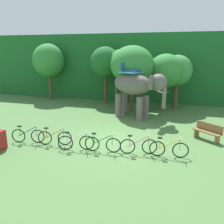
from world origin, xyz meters
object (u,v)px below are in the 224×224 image
object	(u,v)px
bike_white	(76,142)
bike_yellow	(169,149)
tree_right	(166,71)
bike_teal	(28,135)
wooden_bench	(208,131)
bike_pink	(138,146)
tree_center	(121,62)
bike_green	(103,144)
tree_left	(132,65)
bike_orange	(55,138)
tree_center_left	(49,61)
tree_far_right	(105,63)
tree_far_left	(177,71)
elephant	(136,86)

from	to	relation	value
bike_white	bike_yellow	xyz separation A→B (m)	(4.24, 0.42, 0.00)
tree_right	bike_teal	world-z (taller)	tree_right
tree_right	wooden_bench	bearing A→B (deg)	-65.53
bike_pink	tree_center	bearing A→B (deg)	108.45
bike_green	bike_pink	xyz separation A→B (m)	(1.63, 0.23, 0.00)
bike_white	wooden_bench	distance (m)	6.84
bike_yellow	bike_teal	bearing A→B (deg)	-177.85
tree_left	bike_orange	bearing A→B (deg)	-106.85
tree_center	bike_orange	distance (m)	10.33
bike_white	bike_pink	world-z (taller)	same
tree_right	bike_pink	world-z (taller)	tree_right
tree_center	tree_left	bearing A→B (deg)	-57.09
tree_left	bike_pink	bearing A→B (deg)	-76.20
bike_green	wooden_bench	world-z (taller)	bike_green
tree_center_left	tree_far_right	bearing A→B (deg)	-0.75
tree_far_left	bike_teal	world-z (taller)	tree_far_left
tree_center_left	bike_teal	size ratio (longest dim) A/B	3.09
tree_center_left	tree_left	world-z (taller)	tree_center_left
tree_left	wooden_bench	bearing A→B (deg)	-43.78
tree_right	bike_teal	distance (m)	11.05
bike_pink	wooden_bench	size ratio (longest dim) A/B	1.17
bike_teal	wooden_bench	world-z (taller)	bike_teal
tree_center_left	bike_green	size ratio (longest dim) A/B	3.05
bike_green	tree_right	bearing A→B (deg)	76.13
bike_white	bike_teal	bearing A→B (deg)	176.70
tree_right	bike_orange	distance (m)	10.21
tree_far_right	tree_center	bearing A→B (deg)	-8.34
tree_right	wooden_bench	world-z (taller)	tree_right
bike_yellow	tree_right	bearing A→B (deg)	95.37
tree_center	bike_white	size ratio (longest dim) A/B	2.85
wooden_bench	elephant	bearing A→B (deg)	144.53
tree_far_left	wooden_bench	bearing A→B (deg)	-74.78
elephant	wooden_bench	distance (m)	5.68
tree_center_left	wooden_bench	xyz separation A→B (m)	(13.43, -7.24, -3.16)
bike_yellow	wooden_bench	size ratio (longest dim) A/B	1.19
bike_white	wooden_bench	xyz separation A→B (m)	(6.10, 3.09, 0.09)
tree_left	tree_far_left	distance (m)	3.76
tree_right	bike_teal	bearing A→B (deg)	-125.11
tree_center_left	bike_pink	xyz separation A→B (m)	(10.24, -9.96, -3.25)
tree_center	tree_right	xyz separation A→B (m)	(3.76, -1.12, -0.53)
bike_orange	wooden_bench	xyz separation A→B (m)	(7.37, 2.82, 0.09)
bike_white	tree_far_left	bearing A→B (deg)	66.44
tree_center_left	wooden_bench	bearing A→B (deg)	-28.34
elephant	bike_white	xyz separation A→B (m)	(-1.69, -6.23, -1.82)
tree_right	bike_yellow	size ratio (longest dim) A/B	2.55
elephant	bike_green	bearing A→B (deg)	-93.94
tree_center	wooden_bench	bearing A→B (deg)	-47.30
tree_center	tree_left	distance (m)	2.52
tree_left	bike_teal	bearing A→B (deg)	-115.92
bike_white	wooden_bench	size ratio (longest dim) A/B	1.15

